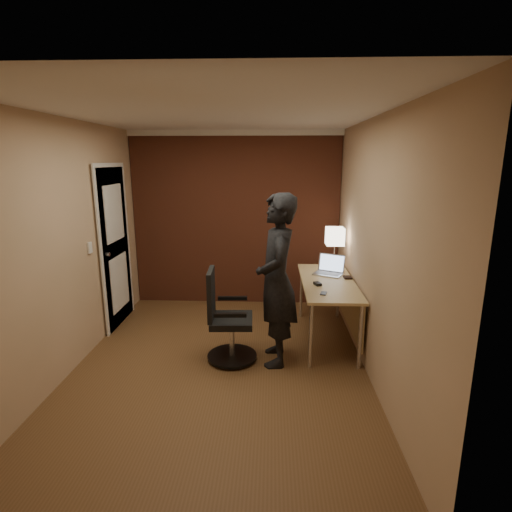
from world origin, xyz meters
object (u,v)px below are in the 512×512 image
Objects in this scene: desk_lamp at (335,237)px; laptop at (330,269)px; desk at (334,291)px; person at (277,281)px; office_chair at (226,322)px; wallet at (348,277)px; mouse at (318,284)px; phone at (324,293)px.

desk_lamp is 0.43m from laptop.
laptop is at bearing -109.40° from desk_lamp.
desk is at bearing -97.44° from desk_lamp.
desk_lamp is 0.30× the size of person.
laptop is at bearing 35.53° from office_chair.
laptop is at bearing 139.23° from person.
person is (0.53, 0.00, 0.46)m from office_chair.
desk_lamp reaches higher than wallet.
wallet is (0.19, -0.19, -0.05)m from laptop.
office_chair reaches higher than wallet.
office_chair is (-0.99, -0.38, -0.31)m from mouse.
office_chair is at bearing -155.36° from desk.
laptop is at bearing 46.84° from mouse.
desk is 1.53× the size of office_chair.
mouse is at bearing 20.72° from office_chair.
desk is at bearing -87.50° from laptop.
mouse is (-0.28, -0.71, -0.40)m from desk_lamp.
wallet is 0.06× the size of person.
person is at bearing -142.32° from wallet.
laptop is 0.23× the size of person.
office_chair is at bearing -92.53° from person.
mouse is at bearing -112.70° from laptop.
desk_lamp is at bearing 47.92° from mouse.
mouse is 0.06× the size of person.
office_chair is at bearing -144.47° from laptop.
desk is 0.25m from wallet.
phone is at bearing 4.67° from office_chair.
laptop is 0.42× the size of office_chair.
laptop reaches higher than desk.
person reaches higher than phone.
person is at bearing -124.45° from desk_lamp.
mouse is at bearing -143.86° from wallet.
wallet is at bearing 73.13° from phone.
person reaches higher than office_chair.
desk is at bearing 83.77° from phone.
person reaches higher than laptop.
office_chair reaches higher than desk.
wallet is (0.36, 0.57, 0.01)m from phone.
wallet is at bearing 25.49° from office_chair.
desk_lamp is at bearing 103.67° from wallet.
desk_lamp is 0.86m from mouse.
desk is 1.34m from office_chair.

